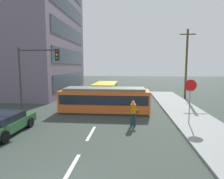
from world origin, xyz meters
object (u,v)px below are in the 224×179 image
at_px(streetcar_tram, 105,99).
at_px(pedestrian_crossing, 133,112).
at_px(parked_sedan_mid, 3,124).
at_px(traffic_light_mast, 35,69).
at_px(utility_pole_mid, 186,63).
at_px(city_bus, 105,89).
at_px(stop_sign, 190,92).

distance_m(streetcar_tram, pedestrian_crossing, 4.37).
xyz_separation_m(parked_sedan_mid, traffic_light_mast, (0.20, 3.78, 3.05)).
relative_size(pedestrian_crossing, utility_pole_mid, 0.21).
distance_m(city_bus, utility_pole_mid, 10.13).
height_order(traffic_light_mast, utility_pole_mid, utility_pole_mid).
bearing_deg(pedestrian_crossing, stop_sign, 6.91).
bearing_deg(streetcar_tram, city_bus, 96.50).
bearing_deg(parked_sedan_mid, city_bus, 71.75).
height_order(parked_sedan_mid, utility_pole_mid, utility_pole_mid).
distance_m(parked_sedan_mid, utility_pole_mid, 19.93).
bearing_deg(parked_sedan_mid, streetcar_tram, 49.09).
height_order(streetcar_tram, stop_sign, stop_sign).
distance_m(stop_sign, traffic_light_mast, 11.02).
bearing_deg(pedestrian_crossing, traffic_light_mast, 167.64).
bearing_deg(city_bus, utility_pole_mid, 4.75).
bearing_deg(pedestrian_crossing, utility_pole_mid, 60.98).
xyz_separation_m(streetcar_tram, utility_pole_mid, (8.77, 7.94, 3.18)).
height_order(streetcar_tram, traffic_light_mast, traffic_light_mast).
distance_m(stop_sign, utility_pole_mid, 11.73).
distance_m(city_bus, pedestrian_crossing, 11.28).
bearing_deg(parked_sedan_mid, utility_pole_mid, 44.92).
relative_size(streetcar_tram, pedestrian_crossing, 4.40).
relative_size(streetcar_tram, city_bus, 1.22).
bearing_deg(city_bus, streetcar_tram, -83.50).
bearing_deg(utility_pole_mid, parked_sedan_mid, -135.08).
relative_size(streetcar_tram, stop_sign, 2.55).
xyz_separation_m(stop_sign, utility_pole_mid, (2.82, 11.20, 2.06)).
height_order(city_bus, traffic_light_mast, traffic_light_mast).
relative_size(pedestrian_crossing, stop_sign, 0.58).
distance_m(city_bus, traffic_light_mast, 10.46).
relative_size(pedestrian_crossing, traffic_light_mast, 0.32).
height_order(pedestrian_crossing, parked_sedan_mid, pedestrian_crossing).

